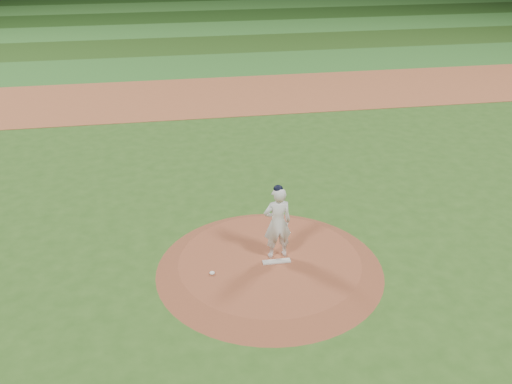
{
  "coord_description": "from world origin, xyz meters",
  "views": [
    {
      "loc": [
        -2.23,
        -11.28,
        7.98
      ],
      "look_at": [
        0.0,
        2.0,
        1.1
      ],
      "focal_mm": 40.0,
      "sensor_mm": 36.0,
      "label": 1
    }
  ],
  "objects_px": {
    "pitcher_on_mound": "(277,222)",
    "pitchers_mound": "(270,265)",
    "pitching_rubber": "(277,261)",
    "rosin_bag": "(212,273)"
  },
  "relations": [
    {
      "from": "pitching_rubber",
      "to": "pitcher_on_mound",
      "type": "distance_m",
      "value": 0.97
    },
    {
      "from": "pitchers_mound",
      "to": "pitcher_on_mound",
      "type": "height_order",
      "value": "pitcher_on_mound"
    },
    {
      "from": "pitching_rubber",
      "to": "pitchers_mound",
      "type": "bearing_deg",
      "value": 148.22
    },
    {
      "from": "pitcher_on_mound",
      "to": "pitchers_mound",
      "type": "bearing_deg",
      "value": -141.12
    },
    {
      "from": "pitchers_mound",
      "to": "pitching_rubber",
      "type": "height_order",
      "value": "pitching_rubber"
    },
    {
      "from": "pitcher_on_mound",
      "to": "rosin_bag",
      "type": "bearing_deg",
      "value": -162.88
    },
    {
      "from": "rosin_bag",
      "to": "pitcher_on_mound",
      "type": "height_order",
      "value": "pitcher_on_mound"
    },
    {
      "from": "pitchers_mound",
      "to": "pitcher_on_mound",
      "type": "bearing_deg",
      "value": 38.88
    },
    {
      "from": "pitchers_mound",
      "to": "pitching_rubber",
      "type": "distance_m",
      "value": 0.23
    },
    {
      "from": "rosin_bag",
      "to": "pitcher_on_mound",
      "type": "distance_m",
      "value": 1.94
    }
  ]
}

